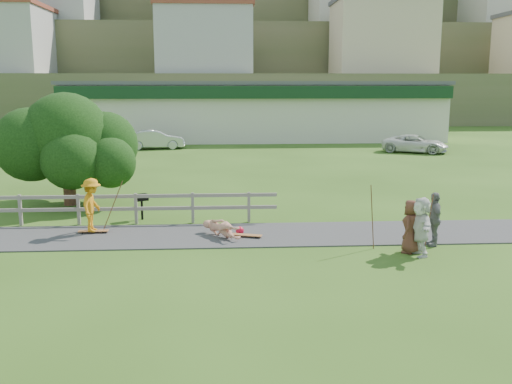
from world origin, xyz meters
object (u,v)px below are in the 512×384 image
skater_fallen (222,228)px  spectator_d (421,226)px  spectator_b (434,219)px  bbq (142,207)px  skater_rider (92,208)px  tree (68,157)px  car_silver (155,139)px  car_white (415,144)px  spectator_c (411,227)px

skater_fallen → spectator_d: size_ratio=0.98×
spectator_b → bbq: bearing=-107.3°
skater_rider → tree: (-1.95, 4.76, 1.09)m
car_silver → tree: (-1.21, -20.23, 1.25)m
tree → spectator_b: bearing=-28.1°
bbq → spectator_d: bearing=-54.2°
skater_rider → car_silver: 25.00m
car_white → tree: bearing=154.6°
skater_rider → spectator_c: 10.14m
skater_rider → skater_fallen: bearing=-94.1°
car_silver → car_white: (18.94, -3.46, -0.08)m
skater_fallen → spectator_d: (5.72, -2.28, 0.56)m
tree → skater_rider: bearing=-67.7°
skater_fallen → spectator_b: (6.49, -1.28, 0.53)m
spectator_b → bbq: (-9.39, 3.96, -0.36)m
skater_fallen → tree: 8.44m
spectator_b → tree: bearing=-112.4°
tree → car_silver: bearing=86.6°
car_white → spectator_d: bearing=-173.8°
spectator_d → bbq: spectator_d is taller
car_white → bbq: 25.83m
skater_fallen → spectator_d: 6.18m
skater_fallen → car_silver: bearing=64.9°
skater_rider → car_white: skater_rider is taller
skater_rider → spectator_b: (10.73, -2.01, -0.05)m
spectator_d → car_white: spectator_d is taller
car_white → tree: (-20.14, -16.78, 1.33)m
skater_fallen → spectator_b: size_ratio=1.01×
spectator_d → bbq: (-8.62, 4.96, -0.39)m
spectator_b → spectator_d: size_ratio=0.96×
car_silver → bbq: size_ratio=4.65×
spectator_b → spectator_d: spectator_d is taller
skater_rider → bbq: 2.41m
spectator_b → bbq: 10.20m
car_white → tree: size_ratio=0.82×
spectator_b → spectator_d: 1.26m
car_white → spectator_c: bearing=-174.4°
spectator_c → tree: size_ratio=0.28×
spectator_b → spectator_c: bearing=-48.0°
spectator_b → car_silver: bearing=-151.3°
skater_fallen → spectator_c: size_ratio=1.07×
skater_rider → spectator_d: (9.96, -3.00, -0.02)m
tree → skater_fallen: bearing=-41.5°
skater_fallen → car_silver: car_silver is taller
car_silver → spectator_b: bearing=-165.8°
spectator_b → spectator_d: (-0.77, -1.00, 0.03)m
spectator_d → tree: bearing=-125.9°
spectator_c → car_silver: size_ratio=0.36×
spectator_c → spectator_d: spectator_d is taller
skater_rider → tree: bearing=28.0°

